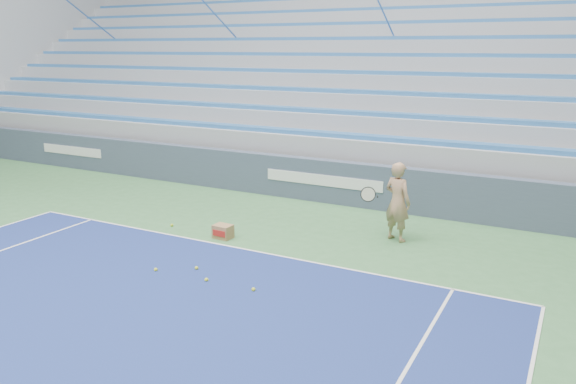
# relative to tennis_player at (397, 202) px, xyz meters

# --- Properties ---
(sponsor_barrier) EXTENTS (30.00, 0.32, 1.10)m
(sponsor_barrier) POSITION_rel_tennis_player_xyz_m (-2.52, 2.05, -0.28)
(sponsor_barrier) COLOR #3E4A5E
(sponsor_barrier) RESTS_ON ground
(bleachers) EXTENTS (31.00, 9.15, 7.30)m
(bleachers) POSITION_rel_tennis_player_xyz_m (-2.53, 7.76, 1.53)
(bleachers) COLOR #9A9CA2
(bleachers) RESTS_ON ground
(tennis_player) EXTENTS (0.96, 0.91, 1.65)m
(tennis_player) POSITION_rel_tennis_player_xyz_m (0.00, 0.00, 0.00)
(tennis_player) COLOR tan
(tennis_player) RESTS_ON ground
(ball_box) EXTENTS (0.40, 0.32, 0.29)m
(ball_box) POSITION_rel_tennis_player_xyz_m (-3.23, -1.57, -0.68)
(ball_box) COLOR olive
(ball_box) RESTS_ON ground
(tennis_ball_0) EXTENTS (0.07, 0.07, 0.07)m
(tennis_ball_0) POSITION_rel_tennis_player_xyz_m (-3.27, -3.63, -0.79)
(tennis_ball_0) COLOR yellow
(tennis_ball_0) RESTS_ON ground
(tennis_ball_1) EXTENTS (0.07, 0.07, 0.07)m
(tennis_ball_1) POSITION_rel_tennis_player_xyz_m (-2.67, -3.23, -0.79)
(tennis_ball_1) COLOR yellow
(tennis_ball_1) RESTS_ON ground
(tennis_ball_2) EXTENTS (0.07, 0.07, 0.07)m
(tennis_ball_2) POSITION_rel_tennis_player_xyz_m (-4.68, -1.46, -0.79)
(tennis_ball_2) COLOR yellow
(tennis_ball_2) RESTS_ON ground
(tennis_ball_3) EXTENTS (0.07, 0.07, 0.07)m
(tennis_ball_3) POSITION_rel_tennis_player_xyz_m (-2.21, -3.58, -0.79)
(tennis_ball_3) COLOR yellow
(tennis_ball_3) RESTS_ON ground
(tennis_ball_4) EXTENTS (0.07, 0.07, 0.07)m
(tennis_ball_4) POSITION_rel_tennis_player_xyz_m (-1.29, -3.54, -0.79)
(tennis_ball_4) COLOR yellow
(tennis_ball_4) RESTS_ON ground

